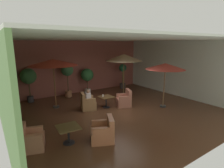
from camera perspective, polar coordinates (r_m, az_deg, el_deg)
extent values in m
cube|color=#52311E|center=(9.42, 1.58, -8.40)|extent=(9.94, 9.12, 0.02)
cube|color=#924B40|center=(12.84, -10.34, 5.19)|extent=(9.94, 0.08, 3.53)
cube|color=#6A9651|center=(7.30, -31.49, -1.92)|extent=(0.08, 9.12, 3.53)
cube|color=silver|center=(12.47, 20.36, 4.40)|extent=(0.08, 9.12, 3.53)
cube|color=silver|center=(8.81, 1.73, 13.85)|extent=(9.94, 9.12, 0.06)
cylinder|color=black|center=(9.93, -1.83, -7.16)|extent=(0.39, 0.39, 0.02)
cylinder|color=black|center=(9.84, -1.84, -5.67)|extent=(0.07, 0.07, 0.57)
cube|color=brown|center=(9.75, -1.85, -3.98)|extent=(0.69, 0.69, 0.03)
cube|color=#A47348|center=(9.65, -7.34, -6.52)|extent=(0.87, 0.88, 0.45)
cube|color=#A47348|center=(9.48, -9.03, -4.13)|extent=(0.35, 0.73, 0.44)
cube|color=#A47348|center=(9.84, -7.49, -4.16)|extent=(0.56, 0.27, 0.21)
cube|color=#A47348|center=(9.28, -6.81, -5.16)|extent=(0.56, 0.27, 0.21)
cube|color=#AD6751|center=(10.06, 3.57, -5.67)|extent=(0.94, 0.94, 0.44)
cube|color=#AD6751|center=(10.00, 5.17, -3.06)|extent=(0.43, 0.72, 0.48)
cube|color=#AD6751|center=(9.68, 3.82, -4.42)|extent=(0.57, 0.34, 0.20)
cube|color=#AD6751|center=(10.22, 2.96, -3.49)|extent=(0.57, 0.34, 0.20)
cylinder|color=black|center=(6.78, -13.22, -17.32)|extent=(0.40, 0.40, 0.02)
cylinder|color=black|center=(6.66, -13.34, -15.29)|extent=(0.07, 0.07, 0.57)
cube|color=brown|center=(6.52, -13.48, -12.94)|extent=(0.78, 0.78, 0.03)
cube|color=#B66944|center=(6.68, -3.11, -15.59)|extent=(1.02, 1.01, 0.41)
cube|color=#B66944|center=(6.52, -0.45, -12.11)|extent=(0.48, 0.75, 0.45)
cube|color=#B66944|center=(6.26, -3.26, -14.36)|extent=(0.60, 0.38, 0.23)
cube|color=#B66944|center=(6.82, -3.76, -12.02)|extent=(0.60, 0.38, 0.23)
cube|color=#B57454|center=(6.75, -23.45, -16.40)|extent=(0.92, 0.94, 0.41)
cube|color=#B57454|center=(6.61, -26.28, -13.28)|extent=(0.38, 0.77, 0.42)
cube|color=#B57454|center=(6.88, -23.06, -12.93)|extent=(0.58, 0.30, 0.21)
cube|color=#B57454|center=(6.33, -23.63, -15.28)|extent=(0.58, 0.30, 0.21)
cylinder|color=#2D2D2D|center=(10.35, 15.52, -6.63)|extent=(0.32, 0.32, 0.08)
cylinder|color=brown|center=(10.05, 15.89, -0.62)|extent=(0.06, 0.06, 2.31)
cone|color=#C44437|center=(9.88, 16.25, 5.30)|extent=(2.02, 2.02, 0.32)
cylinder|color=#2D2D2D|center=(12.32, 3.60, -3.13)|extent=(0.32, 0.32, 0.08)
cylinder|color=brown|center=(12.04, 3.68, 2.76)|extent=(0.06, 0.06, 2.65)
cone|color=beige|center=(11.90, 3.76, 8.22)|extent=(2.34, 2.34, 0.45)
cylinder|color=#2D2D2D|center=(10.34, -16.96, -6.75)|extent=(0.32, 0.32, 0.08)
cylinder|color=brown|center=(10.01, -17.40, -0.10)|extent=(0.06, 0.06, 2.53)
cone|color=#CB4330|center=(9.84, -17.84, 6.46)|extent=(2.46, 2.46, 0.33)
cylinder|color=#373336|center=(11.73, -23.99, -4.32)|extent=(0.35, 0.35, 0.35)
cylinder|color=brown|center=(11.59, -24.24, -1.58)|extent=(0.06, 0.06, 0.80)
sphere|color=#325E30|center=(11.44, -24.58, 2.22)|extent=(0.90, 0.90, 0.90)
cylinder|color=#A46845|center=(12.08, -13.38, -2.98)|extent=(0.42, 0.42, 0.40)
cylinder|color=brown|center=(11.92, -13.55, 0.31)|extent=(0.06, 0.06, 1.02)
sphere|color=#2F5833|center=(11.77, -13.75, 4.25)|extent=(0.75, 0.75, 0.75)
cylinder|color=#3E3433|center=(14.03, 3.28, -0.55)|extent=(0.43, 0.43, 0.38)
cylinder|color=brown|center=(13.90, 3.32, 2.13)|extent=(0.06, 0.06, 0.95)
sphere|color=#24603E|center=(13.79, 3.36, 5.07)|extent=(0.57, 0.57, 0.57)
cylinder|color=silver|center=(12.67, -7.57, -2.21)|extent=(0.42, 0.42, 0.32)
cylinder|color=brown|center=(12.57, -7.63, -0.16)|extent=(0.06, 0.06, 0.61)
sphere|color=#2A5E31|center=(12.44, -7.72, 2.84)|extent=(0.85, 0.85, 0.85)
cube|color=silver|center=(9.52, -7.41, -4.04)|extent=(0.33, 0.41, 0.43)
sphere|color=#A47457|center=(9.44, -7.46, -2.31)|extent=(0.19, 0.19, 0.19)
cylinder|color=white|center=(9.73, -2.84, -3.59)|extent=(0.08, 0.08, 0.11)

